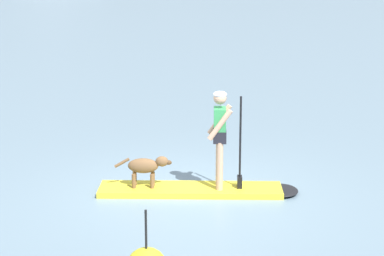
{
  "coord_description": "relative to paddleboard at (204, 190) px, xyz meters",
  "views": [
    {
      "loc": [
        0.36,
        -11.83,
        4.08
      ],
      "look_at": [
        0.0,
        1.0,
        0.9
      ],
      "focal_mm": 67.7,
      "sensor_mm": 36.0,
      "label": 1
    }
  ],
  "objects": [
    {
      "name": "person_paddler",
      "position": [
        0.28,
        0.0,
        1.03
      ],
      "size": [
        0.6,
        0.47,
        1.68
      ],
      "color": "tan",
      "rests_on": "paddleboard"
    },
    {
      "name": "ground_plane",
      "position": [
        -0.23,
        -0.0,
        -0.05
      ],
      "size": [
        400.0,
        400.0,
        0.0
      ],
      "primitive_type": "plane",
      "color": "slate"
    },
    {
      "name": "dog",
      "position": [
        -0.99,
        -0.01,
        0.41
      ],
      "size": [
        0.99,
        0.23,
        0.55
      ],
      "color": "brown",
      "rests_on": "paddleboard"
    },
    {
      "name": "paddleboard",
      "position": [
        0.0,
        0.0,
        0.0
      ],
      "size": [
        3.43,
        0.74,
        0.1
      ],
      "color": "yellow",
      "rests_on": "ground_plane"
    }
  ]
}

